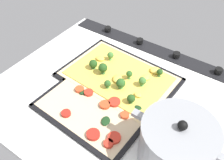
{
  "coord_description": "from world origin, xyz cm",
  "views": [
    {
      "loc": [
        -29.8,
        46.21,
        61.02
      ],
      "look_at": [
        3.0,
        -1.66,
        4.51
      ],
      "focal_mm": 38.63,
      "sensor_mm": 36.0,
      "label": 1
    }
  ],
  "objects_px": {
    "baking_tray_front": "(118,78)",
    "broccoli_pizza": "(119,76)",
    "cooking_pot": "(176,144)",
    "baking_tray_back": "(93,109)",
    "veggie_pizza_back": "(94,109)"
  },
  "relations": [
    {
      "from": "broccoli_pizza",
      "to": "baking_tray_back",
      "type": "distance_m",
      "value": 0.16
    },
    {
      "from": "veggie_pizza_back",
      "to": "cooking_pot",
      "type": "height_order",
      "value": "cooking_pot"
    },
    {
      "from": "baking_tray_front",
      "to": "baking_tray_back",
      "type": "bearing_deg",
      "value": 93.93
    },
    {
      "from": "baking_tray_front",
      "to": "broccoli_pizza",
      "type": "relative_size",
      "value": 1.07
    },
    {
      "from": "broccoli_pizza",
      "to": "cooking_pot",
      "type": "xyz_separation_m",
      "value": [
        -0.29,
        0.18,
        0.05
      ]
    },
    {
      "from": "baking_tray_front",
      "to": "baking_tray_back",
      "type": "distance_m",
      "value": 0.17
    },
    {
      "from": "baking_tray_front",
      "to": "broccoli_pizza",
      "type": "bearing_deg",
      "value": 147.97
    },
    {
      "from": "broccoli_pizza",
      "to": "cooking_pot",
      "type": "distance_m",
      "value": 0.34
    },
    {
      "from": "broccoli_pizza",
      "to": "cooking_pot",
      "type": "height_order",
      "value": "cooking_pot"
    },
    {
      "from": "cooking_pot",
      "to": "baking_tray_front",
      "type": "bearing_deg",
      "value": -31.42
    },
    {
      "from": "baking_tray_front",
      "to": "baking_tray_back",
      "type": "relative_size",
      "value": 1.17
    },
    {
      "from": "veggie_pizza_back",
      "to": "baking_tray_front",
      "type": "bearing_deg",
      "value": -84.02
    },
    {
      "from": "baking_tray_back",
      "to": "veggie_pizza_back",
      "type": "height_order",
      "value": "veggie_pizza_back"
    },
    {
      "from": "broccoli_pizza",
      "to": "baking_tray_back",
      "type": "height_order",
      "value": "broccoli_pizza"
    },
    {
      "from": "baking_tray_back",
      "to": "veggie_pizza_back",
      "type": "relative_size",
      "value": 1.08
    }
  ]
}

